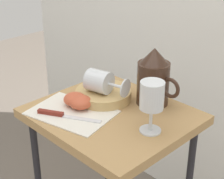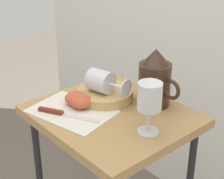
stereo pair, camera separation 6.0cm
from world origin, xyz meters
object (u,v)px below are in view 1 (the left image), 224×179
at_px(table, 112,136).
at_px(knife, 60,115).
at_px(basket_tray, 103,95).
at_px(apple_half_left, 75,99).
at_px(wine_glass_tipped_near, 100,82).
at_px(pitcher, 153,82).
at_px(apple_half_right, 81,102).
at_px(wine_glass_upright, 152,98).

relative_size(table, knife, 3.82).
bearing_deg(basket_tray, apple_half_left, -107.54).
bearing_deg(wine_glass_tipped_near, basket_tray, 102.66).
relative_size(basket_tray, pitcher, 0.98).
bearing_deg(knife, apple_half_right, 85.42).
distance_m(pitcher, knife, 0.32).
bearing_deg(wine_glass_upright, wine_glass_tipped_near, 174.34).
relative_size(pitcher, wine_glass_tipped_near, 1.26).
height_order(apple_half_left, knife, apple_half_left).
bearing_deg(table, pitcher, 70.95).
bearing_deg(apple_half_left, apple_half_right, -0.99).
height_order(basket_tray, apple_half_right, apple_half_right).
bearing_deg(wine_glass_tipped_near, knife, -93.96).
xyz_separation_m(wine_glass_upright, wine_glass_tipped_near, (-0.24, 0.02, -0.03)).
xyz_separation_m(table, basket_tray, (-0.08, 0.04, 0.11)).
distance_m(table, knife, 0.19).
bearing_deg(pitcher, basket_tray, -143.53).
distance_m(table, wine_glass_tipped_near, 0.18).
relative_size(wine_glass_tipped_near, apple_half_right, 2.06).
xyz_separation_m(apple_half_right, knife, (-0.01, -0.08, -0.02)).
bearing_deg(apple_half_left, basket_tray, 72.46).
xyz_separation_m(table, apple_half_left, (-0.12, -0.06, 0.11)).
bearing_deg(basket_tray, apple_half_right, -90.49).
xyz_separation_m(pitcher, apple_half_right, (-0.13, -0.20, -0.05)).
bearing_deg(pitcher, wine_glass_tipped_near, -138.14).
bearing_deg(table, apple_half_right, -146.55).
xyz_separation_m(wine_glass_upright, apple_half_left, (-0.27, -0.06, -0.08)).
height_order(table, apple_half_left, apple_half_left).
relative_size(pitcher, apple_half_left, 2.59).
bearing_deg(table, wine_glass_tipped_near, 162.81).
bearing_deg(basket_tray, wine_glass_upright, -9.60).
distance_m(basket_tray, pitcher, 0.18).
bearing_deg(knife, table, 56.23).
distance_m(basket_tray, apple_half_left, 0.10).
distance_m(basket_tray, wine_glass_tipped_near, 0.06).
xyz_separation_m(pitcher, wine_glass_upright, (0.11, -0.14, 0.03)).
relative_size(wine_glass_upright, apple_half_right, 2.11).
distance_m(table, apple_half_right, 0.15).
bearing_deg(wine_glass_upright, basket_tray, 170.40).
relative_size(basket_tray, apple_half_right, 2.54).
xyz_separation_m(basket_tray, knife, (-0.01, -0.18, -0.01)).
relative_size(basket_tray, wine_glass_upright, 1.20).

